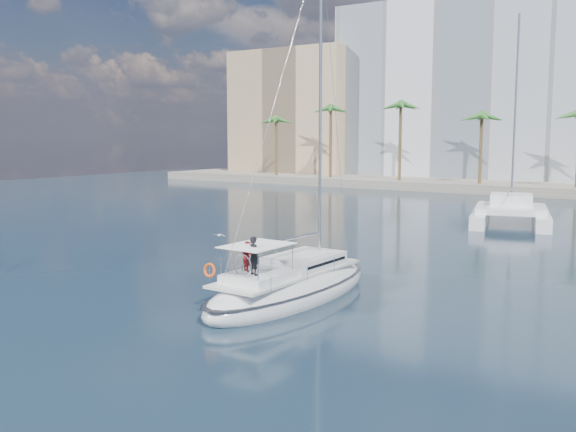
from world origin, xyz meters
The scene contains 9 objects.
ground centered at (0.00, 0.00, 0.00)m, with size 160.00×160.00×0.00m, color black.
quay centered at (0.00, 61.00, 0.60)m, with size 120.00×14.00×1.20m, color gray.
building_modern centered at (-12.00, 73.00, 14.00)m, with size 42.00×16.00×28.00m, color silver.
building_tan_left centered at (-42.00, 69.00, 11.00)m, with size 22.00×14.00×22.00m, color tan.
palm_left centered at (-34.00, 57.00, 10.28)m, with size 3.60×3.60×12.30m.
palm_centre centered at (0.00, 57.00, 10.28)m, with size 3.60×3.60×12.30m.
main_sloop centered at (3.36, -3.34, 0.53)m, with size 4.00×11.81×17.41m.
catamaran centered at (5.00, 28.77, 1.15)m, with size 8.99×13.47×17.96m.
seagull centered at (-8.23, 5.52, 0.82)m, with size 1.03×0.44×0.19m.
Camera 1 is at (19.29, -27.61, 7.53)m, focal length 40.00 mm.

